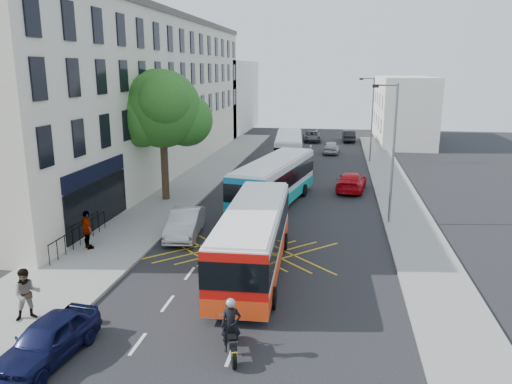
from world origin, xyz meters
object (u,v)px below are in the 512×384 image
at_px(bus_far, 289,149).
at_px(motorbike, 231,328).
at_px(bus_near, 253,238).
at_px(street_tree, 162,110).
at_px(bus_mid, 274,182).
at_px(parked_car_silver, 185,223).
at_px(lamp_far, 371,115).
at_px(lamp_near, 392,147).
at_px(distant_car_dark, 349,136).
at_px(distant_car_grey, 312,136).
at_px(pedestrian_near, 27,294).
at_px(pedestrian_far, 87,230).
at_px(red_hatchback, 352,182).
at_px(distant_car_silver, 331,147).
at_px(parked_car_blue, 48,340).

bearing_deg(bus_far, motorbike, -92.37).
relative_size(bus_near, motorbike, 5.00).
distance_m(street_tree, bus_mid, 8.90).
bearing_deg(bus_far, parked_car_silver, -103.99).
bearing_deg(bus_mid, lamp_far, 78.15).
bearing_deg(lamp_near, distant_car_dark, 92.83).
relative_size(bus_far, distant_car_grey, 2.32).
relative_size(bus_near, pedestrian_near, 5.58).
relative_size(bus_far, pedestrian_far, 5.35).
xyz_separation_m(red_hatchback, distant_car_silver, (-1.78, 16.91, -0.02)).
bearing_deg(lamp_near, distant_car_silver, 98.39).
distance_m(red_hatchback, distant_car_grey, 26.23).
relative_size(distant_car_silver, pedestrian_near, 2.10).
distance_m(lamp_near, parked_car_blue, 20.48).
xyz_separation_m(street_tree, bus_near, (8.09, -11.20, -4.72)).
height_order(lamp_near, pedestrian_near, lamp_near).
height_order(motorbike, distant_car_silver, motorbike).
relative_size(motorbike, pedestrian_far, 1.08).
distance_m(bus_far, distant_car_silver, 8.41).
bearing_deg(red_hatchback, bus_far, -51.74).
distance_m(bus_far, motorbike, 32.78).
distance_m(parked_car_blue, distant_car_grey, 50.57).
distance_m(motorbike, distant_car_dark, 49.84).
xyz_separation_m(bus_near, distant_car_silver, (2.92, 33.28, -0.89)).
xyz_separation_m(lamp_far, distant_car_dark, (-1.71, 14.56, -3.92)).
bearing_deg(distant_car_silver, bus_near, 88.50).
xyz_separation_m(lamp_far, red_hatchback, (-1.91, -11.87, -3.91)).
height_order(red_hatchback, pedestrian_near, pedestrian_near).
bearing_deg(bus_mid, lamp_near, -12.21).
distance_m(lamp_far, distant_car_silver, 7.39).
bearing_deg(red_hatchback, parked_car_blue, 75.30).
bearing_deg(distant_car_grey, distant_car_dark, 1.44).
distance_m(motorbike, parked_car_blue, 5.74).
bearing_deg(motorbike, distant_car_silver, 67.99).
bearing_deg(street_tree, pedestrian_far, -92.91).
relative_size(lamp_near, red_hatchback, 1.65).
xyz_separation_m(motorbike, distant_car_grey, (-0.12, 49.08, -0.29)).
height_order(lamp_near, red_hatchback, lamp_near).
xyz_separation_m(street_tree, red_hatchback, (12.79, 5.17, -5.59)).
height_order(bus_mid, distant_car_silver, bus_mid).
distance_m(parked_car_blue, pedestrian_far, 9.79).
height_order(bus_mid, parked_car_blue, bus_mid).
relative_size(bus_near, distant_car_dark, 2.53).
bearing_deg(motorbike, lamp_near, 49.25).
height_order(street_tree, pedestrian_far, street_tree).
bearing_deg(pedestrian_near, red_hatchback, 26.59).
height_order(parked_car_silver, distant_car_silver, parked_car_silver).
bearing_deg(lamp_far, motorbike, -100.00).
height_order(lamp_far, bus_mid, lamp_far).
height_order(street_tree, bus_far, street_tree).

